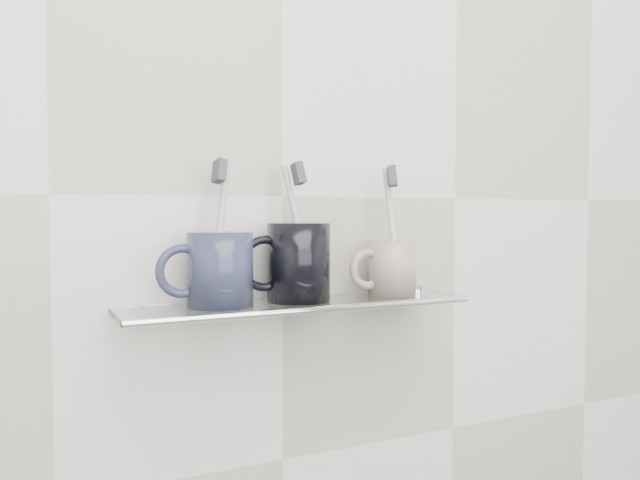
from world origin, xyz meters
TOP-DOWN VIEW (x-y plane):
  - wall_back at (0.00, 1.10)m, footprint 2.50×0.00m
  - shelf_glass at (0.00, 1.04)m, footprint 0.50×0.12m
  - shelf_rail at (0.00, 0.98)m, footprint 0.50×0.01m
  - bracket_left at (-0.21, 1.09)m, footprint 0.02×0.03m
  - bracket_right at (0.21, 1.09)m, footprint 0.02×0.03m
  - mug_left at (-0.11, 1.04)m, footprint 0.10×0.10m
  - mug_left_handle at (-0.16, 1.04)m, footprint 0.07×0.01m
  - toothbrush_left at (-0.11, 1.04)m, footprint 0.04×0.05m
  - bristles_left at (-0.11, 1.04)m, footprint 0.02×0.03m
  - mug_center at (0.00, 1.04)m, footprint 0.11×0.11m
  - mug_center_handle at (-0.05, 1.04)m, footprint 0.08×0.01m
  - toothbrush_center at (0.00, 1.04)m, footprint 0.04×0.05m
  - bristles_center at (0.00, 1.04)m, footprint 0.02×0.03m
  - mug_right at (0.16, 1.04)m, footprint 0.08×0.08m
  - mug_right_handle at (0.11, 1.04)m, footprint 0.06×0.01m
  - toothbrush_right at (0.16, 1.04)m, footprint 0.02×0.05m
  - bristles_right at (0.16, 1.04)m, footprint 0.02×0.03m
  - chrome_cap at (0.20, 1.04)m, footprint 0.03×0.03m

SIDE VIEW (x-z plane):
  - bracket_left at x=-0.21m, z-range 1.08..1.09m
  - bracket_right at x=0.21m, z-range 1.08..1.09m
  - shelf_glass at x=0.00m, z-range 1.09..1.10m
  - shelf_rail at x=0.00m, z-range 1.09..1.10m
  - chrome_cap at x=0.20m, z-range 1.10..1.11m
  - mug_right at x=0.16m, z-range 1.10..1.18m
  - mug_right_handle at x=0.11m, z-range 1.11..1.17m
  - mug_left at x=-0.11m, z-range 1.10..1.20m
  - mug_left_handle at x=-0.16m, z-range 1.11..1.19m
  - mug_center at x=0.00m, z-range 1.10..1.21m
  - mug_center_handle at x=-0.05m, z-range 1.12..1.19m
  - toothbrush_left at x=-0.11m, z-range 1.11..1.29m
  - toothbrush_center at x=0.00m, z-range 1.11..1.29m
  - toothbrush_right at x=0.16m, z-range 1.11..1.30m
  - wall_back at x=0.00m, z-range 0.00..2.50m
  - bristles_left at x=-0.11m, z-range 1.26..1.30m
  - bristles_center at x=0.00m, z-range 1.26..1.30m
  - bristles_right at x=0.16m, z-range 1.26..1.30m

